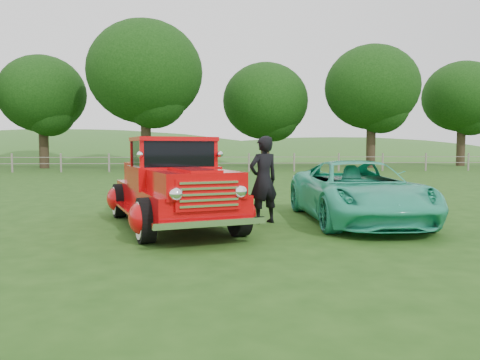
{
  "coord_description": "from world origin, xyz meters",
  "views": [
    {
      "loc": [
        0.02,
        -8.46,
        1.58
      ],
      "look_at": [
        0.78,
        1.2,
        0.9
      ],
      "focal_mm": 35.0,
      "sensor_mm": 36.0,
      "label": 1
    }
  ],
  "objects": [
    {
      "name": "ground",
      "position": [
        0.0,
        0.0,
        0.0
      ],
      "size": [
        140.0,
        140.0,
        0.0
      ],
      "primitive_type": "plane",
      "color": "#1F4512",
      "rests_on": "ground"
    },
    {
      "name": "red_pickup",
      "position": [
        -0.6,
        0.95,
        0.8
      ],
      "size": [
        3.28,
        5.28,
        1.78
      ],
      "rotation": [
        0.0,
        0.0,
        0.31
      ],
      "color": "black",
      "rests_on": "ground"
    },
    {
      "name": "distant_hills",
      "position": [
        -4.08,
        59.46,
        -4.55
      ],
      "size": [
        116.0,
        60.0,
        18.0
      ],
      "color": "#2F6625",
      "rests_on": "ground"
    },
    {
      "name": "tree_near_east",
      "position": [
        5.0,
        29.0,
        5.25
      ],
      "size": [
        6.8,
        6.8,
        8.33
      ],
      "color": "#302018",
      "rests_on": "ground"
    },
    {
      "name": "tree_far_east",
      "position": [
        22.0,
        30.0,
        5.86
      ],
      "size": [
        6.6,
        6.6,
        8.86
      ],
      "color": "#302018",
      "rests_on": "ground"
    },
    {
      "name": "man",
      "position": [
        1.27,
        1.15,
        0.91
      ],
      "size": [
        0.78,
        0.67,
        1.81
      ],
      "primitive_type": "imported",
      "rotation": [
        0.0,
        0.0,
        3.58
      ],
      "color": "black",
      "rests_on": "ground"
    },
    {
      "name": "teal_sedan",
      "position": [
        3.27,
        1.18,
        0.65
      ],
      "size": [
        2.19,
        4.69,
        1.3
      ],
      "primitive_type": "imported",
      "rotation": [
        0.0,
        0.0,
        -0.01
      ],
      "color": "#2DB78F",
      "rests_on": "ground"
    },
    {
      "name": "tree_near_west",
      "position": [
        -4.0,
        25.0,
        6.8
      ],
      "size": [
        8.0,
        8.0,
        10.42
      ],
      "color": "#302018",
      "rests_on": "ground"
    },
    {
      "name": "fence_line",
      "position": [
        0.0,
        22.0,
        0.6
      ],
      "size": [
        48.0,
        0.12,
        1.2
      ],
      "color": "gray",
      "rests_on": "ground"
    },
    {
      "name": "tree_mid_east",
      "position": [
        13.0,
        27.0,
        6.17
      ],
      "size": [
        7.2,
        7.2,
        9.44
      ],
      "color": "#302018",
      "rests_on": "ground"
    },
    {
      "name": "tree_mid_west",
      "position": [
        -12.0,
        28.0,
        5.55
      ],
      "size": [
        6.4,
        6.4,
        8.46
      ],
      "color": "#302018",
      "rests_on": "ground"
    }
  ]
}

